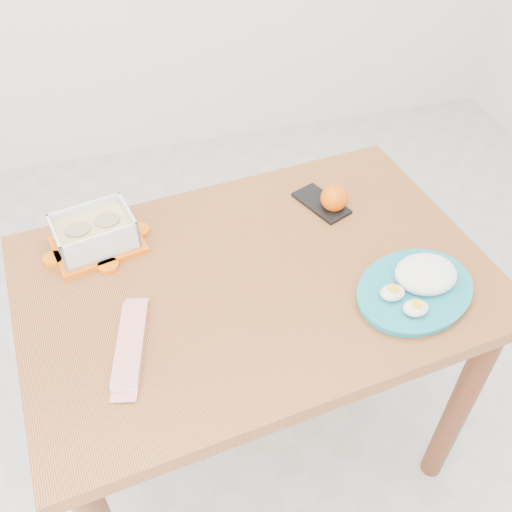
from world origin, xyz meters
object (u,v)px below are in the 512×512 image
object	(u,v)px
food_container	(95,233)
dining_table	(256,310)
orange_fruit	(334,198)
rice_plate	(419,283)
smartphone	(321,203)

from	to	relation	value
food_container	dining_table	bearing A→B (deg)	-42.25
dining_table	orange_fruit	xyz separation A→B (m)	(0.25, 0.17, 0.15)
orange_fruit	food_container	bearing A→B (deg)	178.01
dining_table	rice_plate	size ratio (longest dim) A/B	3.08
rice_plate	smartphone	xyz separation A→B (m)	(-0.10, 0.33, -0.02)
dining_table	smartphone	world-z (taller)	smartphone
dining_table	food_container	xyz separation A→B (m)	(-0.33, 0.19, 0.16)
food_container	orange_fruit	world-z (taller)	food_container
food_container	smartphone	distance (m)	0.56
orange_fruit	rice_plate	world-z (taller)	rice_plate
food_container	rice_plate	world-z (taller)	food_container
rice_plate	smartphone	bearing A→B (deg)	83.23
smartphone	food_container	bearing A→B (deg)	157.85
orange_fruit	dining_table	bearing A→B (deg)	-145.68
orange_fruit	rice_plate	distance (m)	0.32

